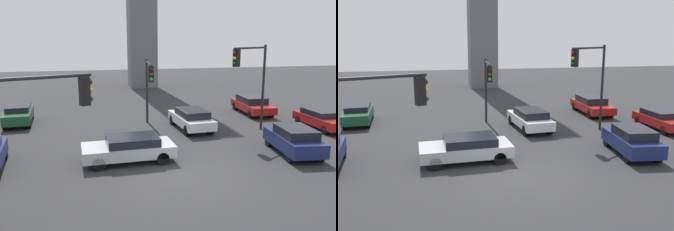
# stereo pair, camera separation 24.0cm
# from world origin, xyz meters

# --- Properties ---
(ground_plane) EXTENTS (103.69, 103.69, 0.00)m
(ground_plane) POSITION_xyz_m (0.00, 0.00, 0.00)
(ground_plane) COLOR #2D2D30
(traffic_light_0) EXTENTS (0.50, 3.55, 4.52)m
(traffic_light_0) POSITION_xyz_m (0.17, 8.72, 3.28)
(traffic_light_0) COLOR black
(traffic_light_0) RESTS_ON ground_plane
(traffic_light_1) EXTENTS (2.95, 1.85, 5.55)m
(traffic_light_1) POSITION_xyz_m (6.07, 5.95, 3.99)
(traffic_light_1) COLOR black
(traffic_light_1) RESTS_ON ground_plane
(traffic_light_2) EXTENTS (3.49, 1.42, 5.19)m
(traffic_light_2) POSITION_xyz_m (-5.42, -2.47, 3.63)
(traffic_light_2) COLOR black
(traffic_light_2) RESTS_ON ground_plane
(car_0) EXTENTS (1.78, 4.20, 1.24)m
(car_0) POSITION_xyz_m (11.41, 6.11, 0.67)
(car_0) COLOR maroon
(car_0) RESTS_ON ground_plane
(car_1) EXTENTS (4.56, 2.22, 1.27)m
(car_1) POSITION_xyz_m (-1.90, 2.45, 0.69)
(car_1) COLOR #ADB2B7
(car_1) RESTS_ON ground_plane
(car_3) EXTENTS (2.03, 4.34, 1.32)m
(car_3) POSITION_xyz_m (-8.63, 11.83, 0.72)
(car_3) COLOR #19472D
(car_3) RESTS_ON ground_plane
(car_4) EXTENTS (2.18, 4.55, 1.38)m
(car_4) POSITION_xyz_m (2.83, 7.77, 0.74)
(car_4) COLOR silver
(car_4) RESTS_ON ground_plane
(car_5) EXTENTS (2.21, 4.13, 1.46)m
(car_5) POSITION_xyz_m (6.68, 1.74, 0.77)
(car_5) COLOR navy
(car_5) RESTS_ON ground_plane
(car_7) EXTENTS (2.05, 4.74, 1.38)m
(car_7) POSITION_xyz_m (9.00, 11.52, 0.73)
(car_7) COLOR maroon
(car_7) RESTS_ON ground_plane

